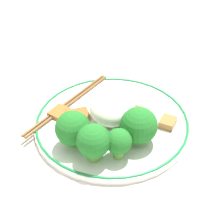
{
  "coord_description": "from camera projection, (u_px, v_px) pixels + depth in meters",
  "views": [
    {
      "loc": [
        -0.49,
        -0.03,
        0.43
      ],
      "look_at": [
        0.0,
        0.0,
        0.03
      ],
      "focal_mm": 60.0,
      "sensor_mm": 36.0,
      "label": 1
    }
  ],
  "objects": [
    {
      "name": "rice_mound",
      "position": [
        114.0,
        106.0,
        0.63
      ],
      "size": [
        0.09,
        0.08,
        0.05
      ],
      "color": "white",
      "rests_on": "plate"
    },
    {
      "name": "plate",
      "position": [
        112.0,
        123.0,
        0.64
      ],
      "size": [
        0.27,
        0.27,
        0.01
      ],
      "color": "white",
      "rests_on": "ground_plane"
    },
    {
      "name": "meat_near_front",
      "position": [
        59.0,
        112.0,
        0.65
      ],
      "size": [
        0.04,
        0.04,
        0.01
      ],
      "color": "#995B28",
      "rests_on": "plate"
    },
    {
      "name": "broccoli_back_right",
      "position": [
        119.0,
        142.0,
        0.56
      ],
      "size": [
        0.04,
        0.04,
        0.05
      ],
      "color": "#72AD4C",
      "rests_on": "plate"
    },
    {
      "name": "broccoli_back_left",
      "position": [
        73.0,
        129.0,
        0.57
      ],
      "size": [
        0.06,
        0.06,
        0.06
      ],
      "color": "#72AD4C",
      "rests_on": "plate"
    },
    {
      "name": "meat_near_right",
      "position": [
        78.0,
        115.0,
        0.64
      ],
      "size": [
        0.04,
        0.05,
        0.01
      ],
      "color": "brown",
      "rests_on": "plate"
    },
    {
      "name": "meat_near_back",
      "position": [
        168.0,
        122.0,
        0.63
      ],
      "size": [
        0.04,
        0.03,
        0.01
      ],
      "color": "#9E6633",
      "rests_on": "plate"
    },
    {
      "name": "broccoli_mid_left",
      "position": [
        139.0,
        126.0,
        0.58
      ],
      "size": [
        0.06,
        0.06,
        0.06
      ],
      "color": "#72AD4C",
      "rests_on": "plate"
    },
    {
      "name": "meat_near_left",
      "position": [
        134.0,
        114.0,
        0.65
      ],
      "size": [
        0.05,
        0.04,
        0.01
      ],
      "color": "brown",
      "rests_on": "plate"
    },
    {
      "name": "chopsticks",
      "position": [
        68.0,
        104.0,
        0.67
      ],
      "size": [
        0.19,
        0.13,
        0.01
      ],
      "color": "brown",
      "rests_on": "plate"
    },
    {
      "name": "ground_plane",
      "position": [
        112.0,
        126.0,
        0.65
      ],
      "size": [
        3.0,
        3.0,
        0.0
      ],
      "primitive_type": "plane",
      "color": "silver"
    },
    {
      "name": "broccoli_back_center",
      "position": [
        93.0,
        142.0,
        0.55
      ],
      "size": [
        0.05,
        0.05,
        0.06
      ],
      "color": "#72AD4C",
      "rests_on": "plate"
    }
  ]
}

